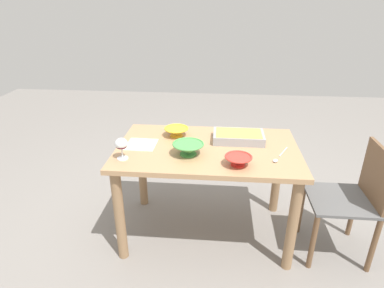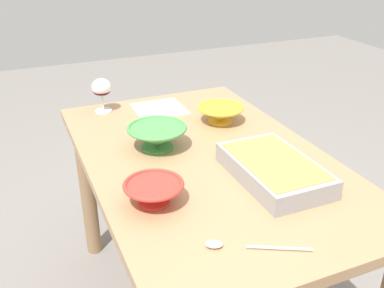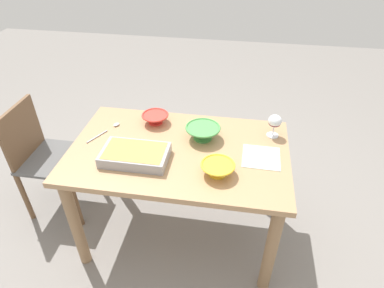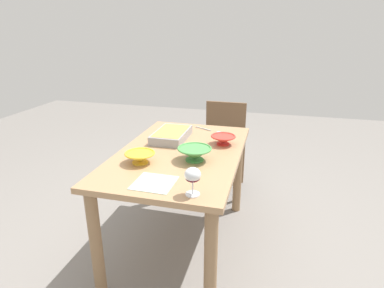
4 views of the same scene
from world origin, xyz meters
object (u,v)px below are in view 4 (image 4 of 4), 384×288
(chair, at_px, (223,142))
(serving_spoon, at_px, (213,131))
(dining_table, at_px, (180,168))
(serving_bowl, at_px, (223,139))
(casserole_dish, at_px, (171,134))
(mixing_bowl, at_px, (140,157))
(small_bowl, at_px, (195,153))
(wine_glass, at_px, (193,176))
(napkin, at_px, (155,183))

(chair, distance_m, serving_spoon, 0.59)
(dining_table, xyz_separation_m, serving_spoon, (0.47, -0.13, 0.13))
(dining_table, bearing_deg, serving_bowl, -51.37)
(chair, relative_size, casserole_dish, 2.26)
(mixing_bowl, relative_size, small_bowl, 0.86)
(wine_glass, distance_m, small_bowl, 0.43)
(casserole_dish, xyz_separation_m, napkin, (-0.69, -0.13, -0.03))
(mixing_bowl, height_order, napkin, mixing_bowl)
(serving_spoon, xyz_separation_m, napkin, (-0.94, 0.13, -0.01))
(mixing_bowl, xyz_separation_m, serving_bowl, (0.45, -0.43, -0.00))
(wine_glass, distance_m, mixing_bowl, 0.51)
(chair, bearing_deg, serving_bowl, -171.20)
(chair, xyz_separation_m, wine_glass, (-1.53, -0.10, 0.37))
(casserole_dish, bearing_deg, chair, -18.73)
(serving_bowl, distance_m, napkin, 0.72)
(mixing_bowl, bearing_deg, napkin, -141.80)
(casserole_dish, distance_m, small_bowl, 0.43)
(dining_table, bearing_deg, casserole_dish, 30.82)
(wine_glass, relative_size, casserole_dish, 0.40)
(dining_table, relative_size, napkin, 6.03)
(serving_bowl, height_order, serving_spoon, serving_bowl)
(dining_table, relative_size, casserole_dish, 3.48)
(dining_table, bearing_deg, chair, -7.51)
(small_bowl, bearing_deg, wine_glass, -166.97)
(wine_glass, xyz_separation_m, casserole_dish, (0.76, 0.36, -0.06))
(casserole_dish, relative_size, serving_spoon, 1.52)
(casserole_dish, distance_m, mixing_bowl, 0.47)
(serving_bowl, bearing_deg, serving_spoon, 24.58)
(chair, distance_m, mixing_bowl, 1.31)
(casserole_dish, xyz_separation_m, serving_spoon, (0.25, -0.26, -0.03))
(serving_spoon, bearing_deg, napkin, 172.26)
(wine_glass, bearing_deg, casserole_dish, 25.14)
(casserole_dish, xyz_separation_m, mixing_bowl, (-0.46, 0.05, 0.00))
(serving_bowl, height_order, napkin, serving_bowl)
(casserole_dish, distance_m, serving_spoon, 0.36)
(wine_glass, relative_size, serving_bowl, 0.84)
(dining_table, relative_size, serving_bowl, 7.36)
(serving_spoon, bearing_deg, small_bowl, 179.89)
(small_bowl, bearing_deg, dining_table, 46.44)
(chair, height_order, serving_bowl, chair)
(mixing_bowl, bearing_deg, chair, -14.04)
(serving_bowl, relative_size, napkin, 0.82)
(chair, xyz_separation_m, mixing_bowl, (-1.23, 0.31, 0.31))
(mixing_bowl, relative_size, napkin, 0.87)
(wine_glass, xyz_separation_m, serving_bowl, (0.74, -0.03, -0.06))
(casserole_dish, height_order, napkin, casserole_dish)
(chair, height_order, napkin, chair)
(small_bowl, bearing_deg, mixing_bowl, 111.33)
(wine_glass, distance_m, serving_spoon, 1.02)
(casserole_dish, xyz_separation_m, small_bowl, (-0.34, -0.26, 0.01))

